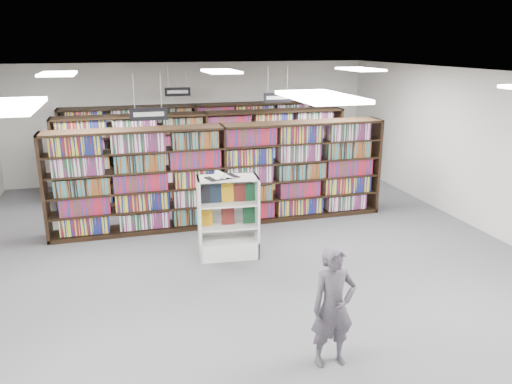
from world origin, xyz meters
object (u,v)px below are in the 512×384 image
object	(u,v)px
open_book	(221,176)
shopper	(333,307)
bookshelf_row_near	(223,175)
endcap_display	(228,230)

from	to	relation	value
open_book	shopper	xyz separation A→B (m)	(0.60, -3.37, -0.76)
bookshelf_row_near	open_book	xyz separation A→B (m)	(-0.39, -1.73, 0.46)
open_book	shopper	world-z (taller)	open_book
shopper	open_book	bearing A→B (deg)	101.03
bookshelf_row_near	open_book	bearing A→B (deg)	-102.64
endcap_display	shopper	distance (m)	3.47
bookshelf_row_near	shopper	size ratio (longest dim) A/B	4.69
bookshelf_row_near	endcap_display	bearing A→B (deg)	-99.27
shopper	endcap_display	bearing A→B (deg)	99.01
endcap_display	open_book	bearing A→B (deg)	-148.48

